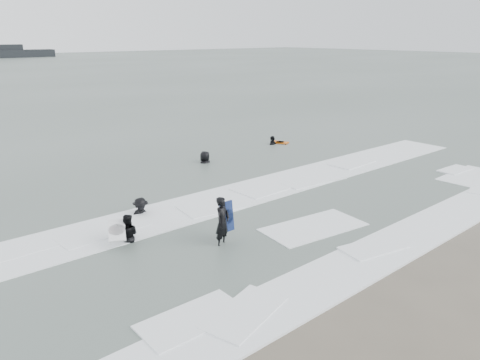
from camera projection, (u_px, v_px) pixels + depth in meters
ground at (348, 254)px, 13.86m from camera, size 320.00×320.00×0.00m
surfer_centre at (223, 246)px, 14.40m from camera, size 0.69×0.58×1.61m
surfer_wading at (128, 242)px, 14.66m from camera, size 0.90×0.84×1.47m
surfer_breaker at (141, 216)px, 16.79m from camera, size 1.01×0.62×1.52m
surfer_right_near at (273, 145)px, 27.46m from camera, size 1.07×0.66×1.70m
surfer_right_far at (205, 164)px, 23.52m from camera, size 0.95×0.69×1.79m
surf_foam at (263, 217)px, 16.56m from camera, size 30.03×9.06×0.09m
bodyboards at (225, 183)px, 18.80m from camera, size 14.51×9.30×1.25m
vessel_horizon at (5, 53)px, 126.46m from camera, size 25.57×4.57×3.47m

